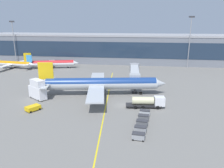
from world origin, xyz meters
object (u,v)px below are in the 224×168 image
object	(u,v)px
pushback_tug	(33,108)
baggage_cart_4	(145,113)
catering_lift	(38,90)
fuel_tanker	(148,102)
baggage_cart_0	(138,136)
main_airliner	(100,84)
commuter_jet_near	(10,64)
baggage_cart_3	(143,117)
baggage_cart_1	(140,129)
baggage_cart_2	(142,123)
commuter_jet_far	(51,63)

from	to	relation	value
pushback_tug	baggage_cart_4	distance (m)	30.43
catering_lift	baggage_cart_4	world-z (taller)	catering_lift
fuel_tanker	baggage_cart_0	distance (m)	18.47
main_airliner	commuter_jet_near	xyz separation A→B (m)	(-54.08, 36.36, -1.39)
main_airliner	baggage_cart_4	xyz separation A→B (m)	(14.52, -14.82, -3.12)
baggage_cart_0	baggage_cart_3	world-z (taller)	same
main_airliner	baggage_cart_4	size ratio (longest dim) A/B	15.43
baggage_cart_0	baggage_cart_4	bearing A→B (deg)	84.05
baggage_cart_0	baggage_cart_1	size ratio (longest dim) A/B	1.00
baggage_cart_3	commuter_jet_near	size ratio (longest dim) A/B	0.10
main_airliner	fuel_tanker	bearing A→B (deg)	-31.03
baggage_cart_2	baggage_cart_4	world-z (taller)	same
fuel_tanker	baggage_cart_1	xyz separation A→B (m)	(-1.82, -15.14, -0.96)
catering_lift	baggage_cart_1	size ratio (longest dim) A/B	2.51
baggage_cart_3	main_airliner	bearing A→B (deg)	128.25
main_airliner	commuter_jet_near	size ratio (longest dim) A/B	1.51
baggage_cart_1	baggage_cart_2	world-z (taller)	same
baggage_cart_2	commuter_jet_near	xyz separation A→B (m)	(-67.94, 57.55, 1.72)
baggage_cart_1	pushback_tug	bearing A→B (deg)	163.92
baggage_cart_3	baggage_cart_0	bearing A→B (deg)	-95.95
pushback_tug	baggage_cart_0	world-z (taller)	baggage_cart_0
baggage_cart_3	baggage_cart_4	distance (m)	3.20
pushback_tug	commuter_jet_near	bearing A→B (deg)	126.16
baggage_cart_3	commuter_jet_near	xyz separation A→B (m)	(-68.27, 54.37, 1.72)
main_airliner	baggage_cart_1	bearing A→B (deg)	-60.97
baggage_cart_4	commuter_jet_far	distance (m)	72.07
baggage_cart_1	main_airliner	bearing A→B (deg)	119.03
baggage_cart_1	baggage_cart_3	bearing A→B (deg)	84.05
catering_lift	baggage_cart_2	xyz separation A→B (m)	(32.63, -14.72, -2.28)
baggage_cart_2	baggage_cart_3	world-z (taller)	same
commuter_jet_far	commuter_jet_near	world-z (taller)	commuter_jet_far
fuel_tanker	catering_lift	distance (m)	34.26
baggage_cart_2	fuel_tanker	bearing A→B (deg)	82.90
baggage_cart_0	baggage_cart_4	size ratio (longest dim) A/B	1.00
pushback_tug	baggage_cart_4	world-z (taller)	baggage_cart_4
fuel_tanker	baggage_cart_4	world-z (taller)	fuel_tanker
main_airliner	baggage_cart_2	world-z (taller)	main_airliner
pushback_tug	baggage_cart_4	bearing A→B (deg)	2.01
baggage_cart_1	catering_lift	bearing A→B (deg)	151.00
pushback_tug	baggage_cart_1	bearing A→B (deg)	-16.08
baggage_cart_1	commuter_jet_near	xyz separation A→B (m)	(-67.61, 60.73, 1.72)
main_airliner	commuter_jet_near	distance (m)	65.18
pushback_tug	baggage_cart_1	world-z (taller)	baggage_cart_1
baggage_cart_0	commuter_jet_far	distance (m)	81.24
main_airliner	baggage_cart_0	world-z (taller)	main_airliner
main_airliner	pushback_tug	xyz separation A→B (m)	(-15.89, -15.89, -3.05)
catering_lift	commuter_jet_far	bearing A→B (deg)	107.93
baggage_cart_0	baggage_cart_4	world-z (taller)	same
baggage_cart_3	commuter_jet_near	bearing A→B (deg)	141.47
catering_lift	pushback_tug	bearing A→B (deg)	-73.01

